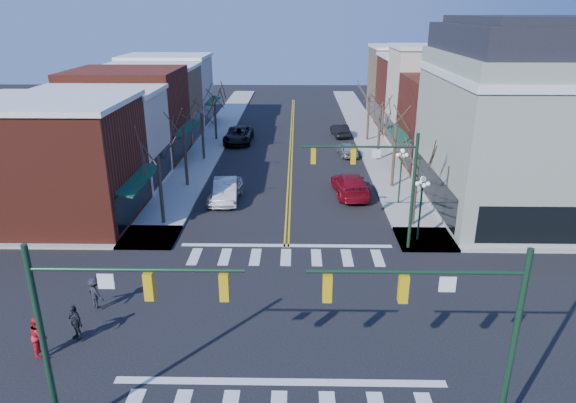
{
  "coord_description": "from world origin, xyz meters",
  "views": [
    {
      "loc": [
        0.61,
        -20.91,
        13.67
      ],
      "look_at": [
        0.09,
        8.1,
        2.8
      ],
      "focal_mm": 32.0,
      "sensor_mm": 36.0,
      "label": 1
    }
  ],
  "objects_px": {
    "pedestrian_dark_a": "(75,322)",
    "lamppost_corner": "(421,198)",
    "lamppost_midblock": "(401,167)",
    "car_left_mid": "(225,190)",
    "victorian_corner": "(527,118)",
    "car_right_far": "(340,130)",
    "pedestrian_dark_b": "(95,293)",
    "car_right_near": "(350,185)",
    "car_right_mid": "(347,149)",
    "car_left_near": "(225,190)",
    "pedestrian_red_b": "(39,335)",
    "car_left_far": "(239,135)"
  },
  "relations": [
    {
      "from": "car_right_far",
      "to": "pedestrian_dark_b",
      "type": "relative_size",
      "value": 2.74
    },
    {
      "from": "victorian_corner",
      "to": "car_left_near",
      "type": "distance_m",
      "value": 22.11
    },
    {
      "from": "car_left_mid",
      "to": "car_right_mid",
      "type": "distance_m",
      "value": 16.71
    },
    {
      "from": "lamppost_corner",
      "to": "pedestrian_red_b",
      "type": "height_order",
      "value": "lamppost_corner"
    },
    {
      "from": "car_right_near",
      "to": "car_left_mid",
      "type": "bearing_deg",
      "value": 3.88
    },
    {
      "from": "car_right_near",
      "to": "pedestrian_red_b",
      "type": "xyz_separation_m",
      "value": [
        -14.8,
        -20.33,
        0.18
      ]
    },
    {
      "from": "car_left_far",
      "to": "car_right_far",
      "type": "height_order",
      "value": "car_left_far"
    },
    {
      "from": "victorian_corner",
      "to": "pedestrian_dark_a",
      "type": "relative_size",
      "value": 8.63
    },
    {
      "from": "car_right_far",
      "to": "victorian_corner",
      "type": "bearing_deg",
      "value": 108.35
    },
    {
      "from": "car_left_far",
      "to": "car_right_near",
      "type": "xyz_separation_m",
      "value": [
        10.57,
        -16.73,
        0.0
      ]
    },
    {
      "from": "lamppost_midblock",
      "to": "car_left_near",
      "type": "bearing_deg",
      "value": 177.03
    },
    {
      "from": "victorian_corner",
      "to": "pedestrian_dark_b",
      "type": "xyz_separation_m",
      "value": [
        -25.52,
        -14.1,
        -5.71
      ]
    },
    {
      "from": "pedestrian_dark_a",
      "to": "pedestrian_dark_b",
      "type": "xyz_separation_m",
      "value": [
        -0.05,
        2.5,
        -0.03
      ]
    },
    {
      "from": "victorian_corner",
      "to": "pedestrian_dark_a",
      "type": "height_order",
      "value": "victorian_corner"
    },
    {
      "from": "pedestrian_dark_a",
      "to": "lamppost_corner",
      "type": "bearing_deg",
      "value": 68.3
    },
    {
      "from": "car_right_mid",
      "to": "pedestrian_dark_b",
      "type": "distance_m",
      "value": 31.91
    },
    {
      "from": "car_left_near",
      "to": "pedestrian_red_b",
      "type": "bearing_deg",
      "value": -98.51
    },
    {
      "from": "car_left_near",
      "to": "pedestrian_dark_a",
      "type": "bearing_deg",
      "value": -96.27
    },
    {
      "from": "car_left_mid",
      "to": "car_right_near",
      "type": "relative_size",
      "value": 0.84
    },
    {
      "from": "car_right_near",
      "to": "pedestrian_red_b",
      "type": "relative_size",
      "value": 3.32
    },
    {
      "from": "pedestrian_dark_a",
      "to": "victorian_corner",
      "type": "bearing_deg",
      "value": 69.7
    },
    {
      "from": "car_left_mid",
      "to": "car_right_far",
      "type": "height_order",
      "value": "car_left_mid"
    },
    {
      "from": "victorian_corner",
      "to": "car_left_mid",
      "type": "bearing_deg",
      "value": 176.79
    },
    {
      "from": "car_right_near",
      "to": "car_right_far",
      "type": "relative_size",
      "value": 1.35
    },
    {
      "from": "lamppost_midblock",
      "to": "car_left_mid",
      "type": "bearing_deg",
      "value": 176.93
    },
    {
      "from": "victorian_corner",
      "to": "car_left_far",
      "type": "height_order",
      "value": "victorian_corner"
    },
    {
      "from": "lamppost_midblock",
      "to": "car_right_mid",
      "type": "height_order",
      "value": "lamppost_midblock"
    },
    {
      "from": "lamppost_midblock",
      "to": "pedestrian_dark_a",
      "type": "distance_m",
      "value": 24.31
    },
    {
      "from": "car_left_mid",
      "to": "pedestrian_dark_b",
      "type": "height_order",
      "value": "pedestrian_dark_b"
    },
    {
      "from": "lamppost_corner",
      "to": "pedestrian_dark_b",
      "type": "bearing_deg",
      "value": -154.79
    },
    {
      "from": "victorian_corner",
      "to": "car_left_far",
      "type": "relative_size",
      "value": 2.33
    },
    {
      "from": "car_right_mid",
      "to": "car_right_far",
      "type": "height_order",
      "value": "car_right_far"
    },
    {
      "from": "victorian_corner",
      "to": "car_left_near",
      "type": "bearing_deg",
      "value": 176.85
    },
    {
      "from": "car_left_far",
      "to": "car_left_near",
      "type": "bearing_deg",
      "value": -86.0
    },
    {
      "from": "victorian_corner",
      "to": "pedestrian_red_b",
      "type": "distance_m",
      "value": 32.35
    },
    {
      "from": "pedestrian_red_b",
      "to": "pedestrian_dark_b",
      "type": "bearing_deg",
      "value": -29.45
    },
    {
      "from": "pedestrian_dark_b",
      "to": "victorian_corner",
      "type": "bearing_deg",
      "value": -116.37
    },
    {
      "from": "lamppost_corner",
      "to": "car_right_mid",
      "type": "relative_size",
      "value": 1.09
    },
    {
      "from": "car_left_near",
      "to": "car_left_far",
      "type": "bearing_deg",
      "value": 99.96
    },
    {
      "from": "car_left_far",
      "to": "car_right_mid",
      "type": "distance_m",
      "value": 12.51
    },
    {
      "from": "car_right_near",
      "to": "pedestrian_dark_b",
      "type": "distance_m",
      "value": 21.71
    },
    {
      "from": "car_left_near",
      "to": "car_right_near",
      "type": "relative_size",
      "value": 0.84
    },
    {
      "from": "car_left_far",
      "to": "car_left_mid",
      "type": "bearing_deg",
      "value": -86.0
    },
    {
      "from": "victorian_corner",
      "to": "lamppost_corner",
      "type": "distance_m",
      "value": 10.89
    },
    {
      "from": "lamppost_midblock",
      "to": "car_left_far",
      "type": "relative_size",
      "value": 0.71
    },
    {
      "from": "car_right_near",
      "to": "pedestrian_red_b",
      "type": "height_order",
      "value": "pedestrian_red_b"
    },
    {
      "from": "pedestrian_dark_b",
      "to": "car_left_near",
      "type": "bearing_deg",
      "value": -70.73
    },
    {
      "from": "victorian_corner",
      "to": "car_right_mid",
      "type": "xyz_separation_m",
      "value": [
        -10.87,
        14.24,
        -5.98
      ]
    },
    {
      "from": "car_right_mid",
      "to": "car_right_far",
      "type": "xyz_separation_m",
      "value": [
        -0.09,
        8.36,
        0.04
      ]
    },
    {
      "from": "lamppost_corner",
      "to": "pedestrian_dark_b",
      "type": "height_order",
      "value": "lamppost_corner"
    }
  ]
}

